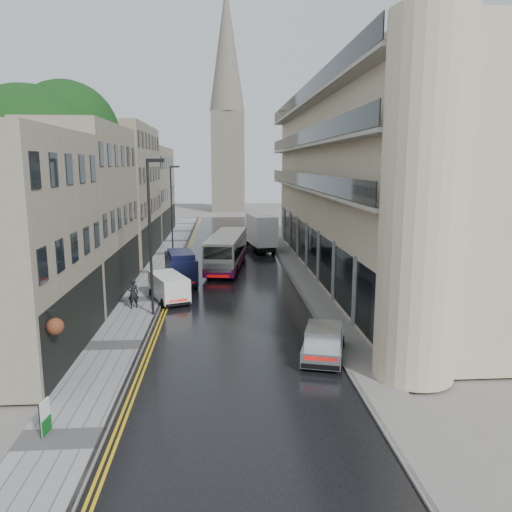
{
  "coord_description": "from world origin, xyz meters",
  "views": [
    {
      "loc": [
        -0.67,
        -12.17,
        8.62
      ],
      "look_at": [
        1.39,
        18.0,
        3.05
      ],
      "focal_mm": 35.0,
      "sensor_mm": 36.0,
      "label": 1
    }
  ],
  "objects": [
    {
      "name": "modern_block",
      "position": [
        10.3,
        26.0,
        7.0
      ],
      "size": [
        8.0,
        40.0,
        14.0
      ],
      "primitive_type": null,
      "color": "beige",
      "rests_on": "ground"
    },
    {
      "name": "church_spire",
      "position": [
        0.5,
        82.0,
        20.0
      ],
      "size": [
        6.4,
        6.4,
        40.0
      ],
      "primitive_type": null,
      "color": "#6F6557",
      "rests_on": "ground"
    },
    {
      "name": "estate_sign",
      "position": [
        -6.41,
        2.99,
        0.67
      ],
      "size": [
        0.16,
        0.66,
        1.1
      ],
      "primitive_type": null,
      "rotation": [
        0.0,
        0.0,
        -0.12
      ],
      "color": "white",
      "rests_on": "left_sidewalk"
    },
    {
      "name": "pedestrian",
      "position": [
        -6.04,
        17.17,
        1.01
      ],
      "size": [
        0.76,
        0.65,
        1.77
      ],
      "primitive_type": "imported",
      "rotation": [
        0.0,
        0.0,
        3.56
      ],
      "color": "black",
      "rests_on": "left_sidewalk"
    },
    {
      "name": "white_van",
      "position": [
        -4.3,
        17.43,
        0.9
      ],
      "size": [
        3.02,
        4.22,
        1.76
      ],
      "primitive_type": null,
      "rotation": [
        0.0,
        0.0,
        0.39
      ],
      "color": "white",
      "rests_on": "road"
    },
    {
      "name": "right_sidewalk",
      "position": [
        5.4,
        27.5,
        0.06
      ],
      "size": [
        1.8,
        85.0,
        0.12
      ],
      "primitive_type": "cube",
      "color": "slate",
      "rests_on": "ground"
    },
    {
      "name": "white_lorry",
      "position": [
        2.43,
        35.79,
        1.86
      ],
      "size": [
        3.19,
        7.24,
        3.67
      ],
      "primitive_type": null,
      "rotation": [
        0.0,
        0.0,
        0.16
      ],
      "color": "white",
      "rests_on": "road"
    },
    {
      "name": "navy_van",
      "position": [
        -4.3,
        22.14,
        1.25
      ],
      "size": [
        2.8,
        5.1,
        2.46
      ],
      "primitive_type": null,
      "rotation": [
        0.0,
        0.0,
        0.19
      ],
      "color": "black",
      "rests_on": "road"
    },
    {
      "name": "ground",
      "position": [
        0.0,
        0.0,
        0.0
      ],
      "size": [
        200.0,
        200.0,
        0.0
      ],
      "primitive_type": "plane",
      "color": "slate",
      "rests_on": "ground"
    },
    {
      "name": "left_sidewalk",
      "position": [
        -5.85,
        27.5,
        0.06
      ],
      "size": [
        2.7,
        85.0,
        0.12
      ],
      "primitive_type": "cube",
      "color": "gray",
      "rests_on": "ground"
    },
    {
      "name": "road",
      "position": [
        0.0,
        27.5,
        0.01
      ],
      "size": [
        9.0,
        85.0,
        0.02
      ],
      "primitive_type": "cube",
      "color": "black",
      "rests_on": "ground"
    },
    {
      "name": "lamp_post_far",
      "position": [
        -5.61,
        37.31,
        4.28
      ],
      "size": [
        0.96,
        0.37,
        8.32
      ],
      "primitive_type": null,
      "rotation": [
        0.0,
        0.0,
        0.18
      ],
      "color": "black",
      "rests_on": "left_sidewalk"
    },
    {
      "name": "old_shop_row",
      "position": [
        -9.45,
        30.0,
        6.0
      ],
      "size": [
        4.5,
        56.0,
        12.0
      ],
      "primitive_type": null,
      "color": "gray",
      "rests_on": "ground"
    },
    {
      "name": "silver_hatchback",
      "position": [
        2.72,
        7.87,
        0.75
      ],
      "size": [
        2.66,
        4.18,
        1.45
      ],
      "primitive_type": null,
      "rotation": [
        0.0,
        0.0,
        -0.27
      ],
      "color": "silver",
      "rests_on": "road"
    },
    {
      "name": "tree_near",
      "position": [
        -12.5,
        20.0,
        6.95
      ],
      "size": [
        10.56,
        10.56,
        13.89
      ],
      "primitive_type": null,
      "color": "black",
      "rests_on": "ground"
    },
    {
      "name": "tree_far",
      "position": [
        -12.2,
        33.0,
        6.23
      ],
      "size": [
        9.24,
        9.24,
        12.46
      ],
      "primitive_type": null,
      "color": "black",
      "rests_on": "ground"
    },
    {
      "name": "cream_bus",
      "position": [
        -1.77,
        26.51,
        1.43
      ],
      "size": [
        3.78,
        10.59,
        2.83
      ],
      "primitive_type": null,
      "rotation": [
        0.0,
        0.0,
        -0.14
      ],
      "color": "beige",
      "rests_on": "road"
    },
    {
      "name": "lamp_post_near",
      "position": [
        -4.7,
        15.78,
        4.5
      ],
      "size": [
        1.01,
        0.45,
        8.76
      ],
      "primitive_type": null,
      "rotation": [
        0.0,
        0.0,
        -0.24
      ],
      "color": "black",
      "rests_on": "left_sidewalk"
    }
  ]
}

